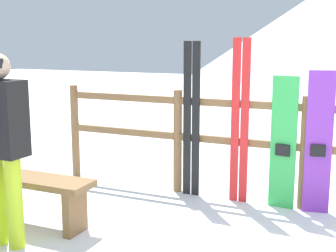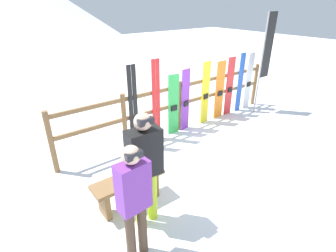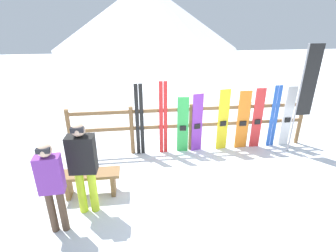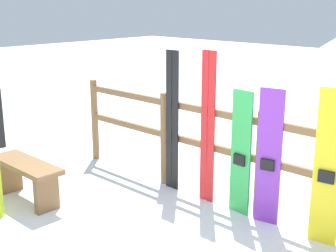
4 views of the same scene
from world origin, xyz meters
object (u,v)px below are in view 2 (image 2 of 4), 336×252
at_px(person_black, 145,164).
at_px(snowboard_orange, 220,90).
at_px(ski_pair_red, 156,101).
at_px(snowboard_red, 229,87).
at_px(snowboard_purple, 185,100).
at_px(snowboard_green, 173,105).
at_px(snowboard_yellow, 205,93).
at_px(snowboard_white, 249,81).
at_px(bench, 129,185).
at_px(rental_flag, 266,53).
at_px(ski_pair_black, 133,108).
at_px(person_purple, 134,196).
at_px(ski_pair_blue, 240,83).

relative_size(person_black, snowboard_orange, 1.11).
distance_m(ski_pair_red, snowboard_red, 2.36).
bearing_deg(snowboard_purple, snowboard_green, -179.99).
height_order(snowboard_purple, snowboard_yellow, snowboard_yellow).
distance_m(snowboard_green, snowboard_orange, 1.51).
bearing_deg(snowboard_white, person_black, -157.60).
distance_m(bench, rental_flag, 5.06).
xyz_separation_m(ski_pair_red, snowboard_white, (3.16, -0.00, -0.11)).
height_order(bench, ski_pair_black, ski_pair_black).
xyz_separation_m(person_purple, snowboard_yellow, (3.39, 2.33, -0.14)).
xyz_separation_m(snowboard_green, snowboard_purple, (0.35, 0.00, 0.03)).
height_order(snowboard_red, rental_flag, rental_flag).
xyz_separation_m(snowboard_green, snowboard_yellow, (1.00, 0.00, 0.08)).
distance_m(ski_pair_red, snowboard_green, 0.51).
bearing_deg(person_purple, snowboard_orange, 30.84).
xyz_separation_m(bench, snowboard_yellow, (3.02, 1.48, 0.43)).
relative_size(snowboard_purple, snowboard_red, 0.95).
bearing_deg(snowboard_white, bench, -162.55).
bearing_deg(snowboard_yellow, ski_pair_red, 179.87).
height_order(ski_pair_black, snowboard_green, ski_pair_black).
xyz_separation_m(ski_pair_black, ski_pair_blue, (3.36, 0.00, -0.07)).
bearing_deg(snowboard_purple, person_purple, -139.68).
distance_m(bench, snowboard_green, 2.53).
bearing_deg(person_black, ski_pair_black, 63.61).
height_order(person_purple, snowboard_white, snowboard_white).
height_order(snowboard_orange, rental_flag, rental_flag).
bearing_deg(ski_pair_red, snowboard_green, -0.42).
xyz_separation_m(ski_pair_red, snowboard_red, (2.36, -0.00, -0.12)).
height_order(snowboard_white, rental_flag, rental_flag).
relative_size(bench, snowboard_purple, 0.75).
bearing_deg(snowboard_green, snowboard_red, 0.00).
distance_m(snowboard_yellow, snowboard_red, 0.89).
height_order(ski_pair_red, rental_flag, rental_flag).
height_order(person_purple, ski_pair_black, ski_pair_black).
xyz_separation_m(person_purple, snowboard_green, (2.39, 2.33, -0.21)).
distance_m(person_black, snowboard_white, 5.07).
relative_size(ski_pair_blue, rental_flag, 0.62).
distance_m(bench, snowboard_purple, 2.82).
distance_m(ski_pair_blue, snowboard_white, 0.36).
bearing_deg(ski_pair_black, snowboard_white, -0.05).
relative_size(person_purple, snowboard_red, 0.99).
distance_m(person_purple, rental_flag, 5.55).
height_order(ski_pair_black, snowboard_red, ski_pair_black).
bearing_deg(snowboard_yellow, ski_pair_blue, 0.15).
relative_size(person_black, snowboard_green, 1.18).
relative_size(bench, snowboard_yellow, 0.70).
bearing_deg(snowboard_green, person_black, -135.95).
bearing_deg(snowboard_green, ski_pair_red, 179.58).
bearing_deg(snowboard_white, ski_pair_blue, 179.47).
relative_size(snowboard_yellow, snowboard_orange, 1.04).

